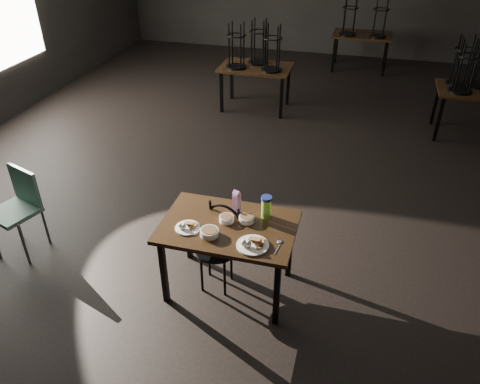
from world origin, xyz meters
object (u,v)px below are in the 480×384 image
(bentwood_chair, at_px, (219,241))
(school_chair, at_px, (19,204))
(main_table, at_px, (228,232))
(water_bottle, at_px, (266,207))
(juice_carton, at_px, (237,202))

(bentwood_chair, bearing_deg, school_chair, -166.97)
(main_table, bearing_deg, school_chair, 178.90)
(water_bottle, xyz_separation_m, school_chair, (-2.55, -0.17, -0.31))
(main_table, bearing_deg, water_bottle, 35.22)
(main_table, bearing_deg, bentwood_chair, 149.16)
(water_bottle, relative_size, school_chair, 0.24)
(school_chair, bearing_deg, main_table, 17.83)
(juice_carton, bearing_deg, water_bottle, 0.41)
(juice_carton, xyz_separation_m, water_bottle, (0.28, 0.00, 0.00))
(main_table, relative_size, water_bottle, 5.52)
(bentwood_chair, bearing_deg, juice_carton, 60.06)
(juice_carton, height_order, water_bottle, juice_carton)
(main_table, xyz_separation_m, juice_carton, (0.02, 0.21, 0.19))
(main_table, height_order, water_bottle, water_bottle)
(bentwood_chair, distance_m, school_chair, 2.15)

